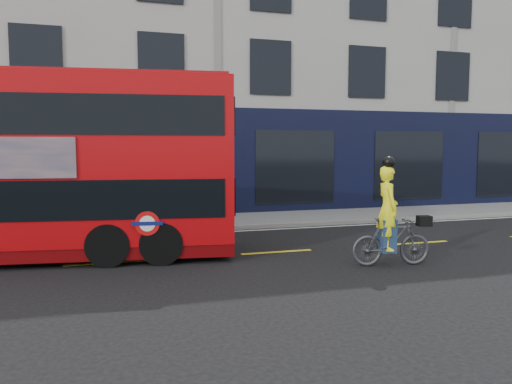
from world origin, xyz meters
name	(u,v)px	position (x,y,z in m)	size (l,w,h in m)	color
ground	(300,266)	(0.00, 0.00, 0.00)	(120.00, 120.00, 0.00)	black
pavement	(228,221)	(0.00, 6.50, 0.06)	(60.00, 3.00, 0.12)	gray
kerb	(240,227)	(0.00, 5.00, 0.07)	(60.00, 0.12, 0.13)	gray
building_terrace	(193,37)	(0.00, 12.94, 7.49)	(50.00, 10.07, 15.00)	#ADABA3
road_edge_line	(242,231)	(0.00, 4.70, 0.00)	(58.00, 0.10, 0.01)	silver
lane_dashes	(277,252)	(0.00, 1.50, 0.00)	(58.00, 0.12, 0.01)	yellow
bus	(1,166)	(-6.20, 2.51, 2.15)	(10.59, 3.68, 4.19)	#B3070B
cyclist	(390,229)	(1.88, -0.52, 0.80)	(1.80, 0.77, 2.37)	#414346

